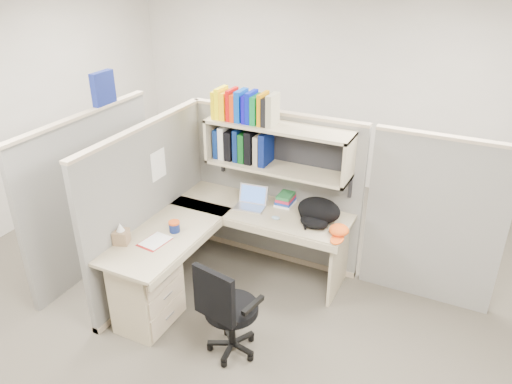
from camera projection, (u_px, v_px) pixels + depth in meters
The scene contains 14 objects.
ground at pixel (235, 303), 4.71m from camera, with size 6.00×6.00×0.00m, color #343028.
room_shell at pixel (232, 142), 3.99m from camera, with size 6.00×6.00×6.00m.
cubicle at pixel (222, 190), 4.81m from camera, with size 3.79×1.84×1.95m.
desk at pixel (179, 270), 4.45m from camera, with size 1.74×1.75×0.73m.
laptop at pixel (250, 198), 4.83m from camera, with size 0.29×0.29×0.21m, color #B6B6BA, non-canonical shape.
backpack at pixel (317, 213), 4.54m from camera, with size 0.40×0.31×0.24m, color black, non-canonical shape.
orange_cap at pixel (339, 230), 4.40m from camera, with size 0.18×0.21×0.10m, color #D34B12, non-canonical shape.
snack_canister at pixel (174, 226), 4.45m from camera, with size 0.10×0.10×0.10m.
tissue_box at pixel (121, 233), 4.26m from camera, with size 0.12×0.12×0.19m, color #896D4D, non-canonical shape.
mouse at pixel (276, 218), 4.66m from camera, with size 0.08×0.05×0.03m, color #7E9CB3.
paper_cup at pixel (264, 195), 4.99m from camera, with size 0.08×0.08×0.11m, color silver.
book_stack at pixel (286, 199), 4.92m from camera, with size 0.16×0.22×0.11m, color gray, non-canonical shape.
loose_paper at pixel (156, 241), 4.33m from camera, with size 0.19×0.25×0.00m, color silver, non-canonical shape.
task_chair at pixel (229, 323), 3.99m from camera, with size 0.51×0.47×0.91m.
Camera 1 is at (1.81, -3.28, 3.06)m, focal length 35.00 mm.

